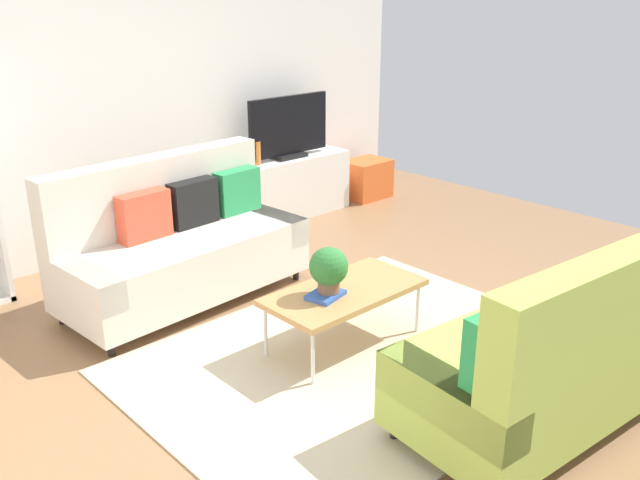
# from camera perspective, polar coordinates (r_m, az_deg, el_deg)

# --- Properties ---
(ground_plane) EXTENTS (7.68, 7.68, 0.00)m
(ground_plane) POSITION_cam_1_polar(r_m,az_deg,el_deg) (4.76, 2.97, -8.71)
(ground_plane) COLOR #936B47
(wall_far) EXTENTS (6.40, 0.12, 2.90)m
(wall_far) POSITION_cam_1_polar(r_m,az_deg,el_deg) (6.48, -15.22, 12.10)
(wall_far) COLOR white
(wall_far) RESTS_ON ground_plane
(area_rug) EXTENTS (2.90, 2.20, 0.01)m
(area_rug) POSITION_cam_1_polar(r_m,az_deg,el_deg) (4.60, 3.35, -9.78)
(area_rug) COLOR beige
(area_rug) RESTS_ON ground_plane
(couch_beige) EXTENTS (1.95, 0.97, 1.10)m
(couch_beige) POSITION_cam_1_polar(r_m,az_deg,el_deg) (5.37, -11.72, -0.29)
(couch_beige) COLOR beige
(couch_beige) RESTS_ON ground_plane
(couch_green) EXTENTS (1.97, 1.02, 1.10)m
(couch_green) POSITION_cam_1_polar(r_m,az_deg,el_deg) (4.02, 19.64, -8.69)
(couch_green) COLOR #A3BC4C
(couch_green) RESTS_ON ground_plane
(coffee_table) EXTENTS (1.10, 0.56, 0.42)m
(coffee_table) POSITION_cam_1_polar(r_m,az_deg,el_deg) (4.57, 2.07, -4.45)
(coffee_table) COLOR #B7844C
(coffee_table) RESTS_ON ground_plane
(tv_console) EXTENTS (1.40, 0.44, 0.64)m
(tv_console) POSITION_cam_1_polar(r_m,az_deg,el_deg) (7.26, -2.67, 4.49)
(tv_console) COLOR silver
(tv_console) RESTS_ON ground_plane
(tv) EXTENTS (1.00, 0.20, 0.64)m
(tv) POSITION_cam_1_polar(r_m,az_deg,el_deg) (7.09, -2.64, 9.37)
(tv) COLOR black
(tv) RESTS_ON tv_console
(storage_trunk) EXTENTS (0.52, 0.40, 0.44)m
(storage_trunk) POSITION_cam_1_polar(r_m,az_deg,el_deg) (7.94, 3.90, 5.14)
(storage_trunk) COLOR orange
(storage_trunk) RESTS_ON ground_plane
(potted_plant) EXTENTS (0.26, 0.26, 0.34)m
(potted_plant) POSITION_cam_1_polar(r_m,az_deg,el_deg) (4.39, 0.73, -2.45)
(potted_plant) COLOR brown
(potted_plant) RESTS_ON coffee_table
(table_book_0) EXTENTS (0.27, 0.23, 0.03)m
(table_book_0) POSITION_cam_1_polar(r_m,az_deg,el_deg) (4.44, 0.46, -4.63)
(table_book_0) COLOR #3359B2
(table_book_0) RESTS_ON coffee_table
(vase_0) EXTENTS (0.09, 0.09, 0.18)m
(vase_0) POSITION_cam_1_polar(r_m,az_deg,el_deg) (6.84, -6.72, 6.95)
(vase_0) COLOR #B24C4C
(vase_0) RESTS_ON tv_console
(bottle_0) EXTENTS (0.06, 0.06, 0.23)m
(bottle_0) POSITION_cam_1_polar(r_m,az_deg,el_deg) (6.86, -5.24, 7.25)
(bottle_0) COLOR orange
(bottle_0) RESTS_ON tv_console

